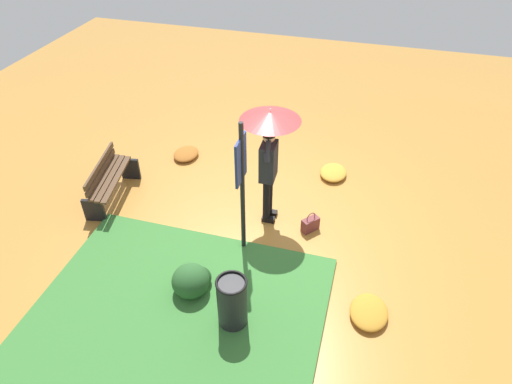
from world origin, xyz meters
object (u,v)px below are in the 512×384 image
Objects in this scene: trash_bin at (232,303)px; park_bench at (109,180)px; person_with_umbrella at (269,139)px; handbag at (310,224)px; info_sign_post at (241,175)px.

park_bench is at bearing 56.09° from trash_bin.
person_with_umbrella is 5.53× the size of handbag.
info_sign_post is 1.78m from trash_bin.
handbag is (0.70, -0.96, -1.32)m from info_sign_post.
info_sign_post is at bearing 168.71° from person_with_umbrella.
person_with_umbrella is at bearing -83.67° from park_bench.
park_bench is at bearing 91.94° from handbag.
trash_bin is (-2.32, -0.11, -1.13)m from person_with_umbrella.
info_sign_post is 2.94m from park_bench.
info_sign_post reaches higher than handbag.
person_with_umbrella is at bearing 76.11° from handbag.
info_sign_post is 6.22× the size of handbag.
trash_bin is (-1.42, -0.29, -1.03)m from info_sign_post.
person_with_umbrella is 3.10m from park_bench.
info_sign_post is 1.63× the size of park_bench.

